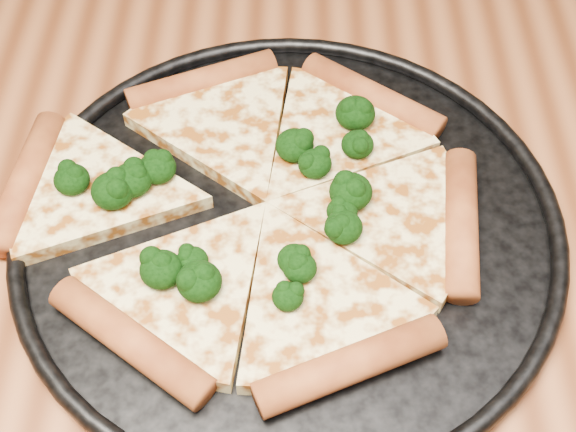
{
  "coord_description": "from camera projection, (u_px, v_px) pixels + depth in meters",
  "views": [
    {
      "loc": [
        0.05,
        -0.32,
        1.21
      ],
      "look_at": [
        0.05,
        0.03,
        0.77
      ],
      "focal_mm": 49.49,
      "sensor_mm": 36.0,
      "label": 1
    }
  ],
  "objects": [
    {
      "name": "pizza_pan",
      "position": [
        288.0,
        223.0,
        0.57
      ],
      "size": [
        0.4,
        0.4,
        0.02
      ],
      "color": "black",
      "rests_on": "dining_table"
    },
    {
      "name": "pizza",
      "position": [
        257.0,
        203.0,
        0.57
      ],
      "size": [
        0.35,
        0.33,
        0.02
      ],
      "rotation": [
        0.0,
        0.0,
        0.41
      ],
      "color": "#FAE599",
      "rests_on": "pizza_pan"
    },
    {
      "name": "broccoli_florets",
      "position": [
        245.0,
        198.0,
        0.56
      ],
      "size": [
        0.24,
        0.19,
        0.02
      ],
      "color": "black",
      "rests_on": "pizza"
    },
    {
      "name": "dining_table",
      "position": [
        229.0,
        327.0,
        0.63
      ],
      "size": [
        1.2,
        0.9,
        0.75
      ],
      "color": "#96532E",
      "rests_on": "ground"
    }
  ]
}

